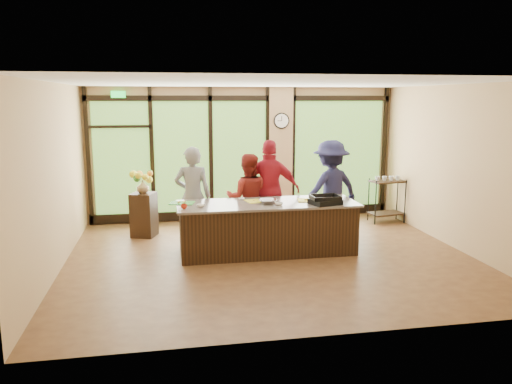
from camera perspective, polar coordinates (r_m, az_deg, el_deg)
name	(u,v)px	position (r m, az deg, el deg)	size (l,w,h in m)	color
floor	(271,257)	(8.83, 1.67, -7.47)	(7.00, 7.00, 0.00)	#4D2E1B
ceiling	(272,83)	(8.40, 1.78, 12.38)	(7.00, 7.00, 0.00)	white
back_wall	(244,154)	(11.42, -1.43, 4.38)	(7.00, 7.00, 0.00)	tan
left_wall	(54,179)	(8.48, -22.07, 1.42)	(6.00, 6.00, 0.00)	tan
right_wall	(458,168)	(9.83, 22.13, 2.58)	(6.00, 6.00, 0.00)	tan
window_wall	(251,159)	(11.41, -0.58, 3.85)	(6.90, 0.12, 3.00)	tan
island_base	(267,229)	(8.99, 1.29, -4.22)	(3.10, 1.00, 0.88)	black
countertop	(267,204)	(8.88, 1.30, -1.35)	(3.20, 1.10, 0.04)	slate
wall_clock	(281,121)	(11.39, 2.93, 8.14)	(0.36, 0.04, 0.36)	black
cook_left	(193,196)	(9.47, -7.24, -0.44)	(0.68, 0.45, 1.88)	gray
cook_midleft	(248,198)	(9.62, -0.97, -0.68)	(0.83, 0.65, 1.72)	maroon
cook_midright	(270,190)	(9.73, 1.63, 0.20)	(1.15, 0.48, 1.97)	maroon
cook_right	(330,189)	(10.02, 8.50, 0.33)	(1.26, 0.72, 1.94)	#1C1C3E
roasting_pan	(325,202)	(8.83, 7.91, -1.10)	(0.49, 0.38, 0.09)	black
mixing_bowl	(268,201)	(8.79, 1.36, -1.08)	(0.32, 0.32, 0.08)	silver
cutting_board_left	(182,203)	(8.91, -8.47, -1.25)	(0.42, 0.31, 0.01)	green
cutting_board_center	(258,201)	(9.01, 0.22, -1.01)	(0.42, 0.32, 0.01)	yellow
cutting_board_right	(310,200)	(9.10, 6.15, -0.95)	(0.43, 0.32, 0.01)	yellow
prep_bowl_near	(201,206)	(8.57, -6.32, -1.57)	(0.15, 0.15, 0.05)	white
prep_bowl_mid	(279,204)	(8.67, 2.64, -1.37)	(0.14, 0.14, 0.05)	white
prep_bowl_far	(242,199)	(9.15, -1.66, -0.78)	(0.11, 0.11, 0.03)	white
red_ramekin	(184,206)	(8.45, -8.22, -1.65)	(0.10, 0.10, 0.08)	#B72512
flower_stand	(144,215)	(10.29, -12.69, -2.55)	(0.44, 0.44, 0.89)	black
flower_vase	(143,187)	(10.18, -12.82, 0.60)	(0.25, 0.25, 0.26)	olive
bar_cart	(387,195)	(11.55, 14.73, -0.29)	(0.83, 0.57, 1.04)	black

